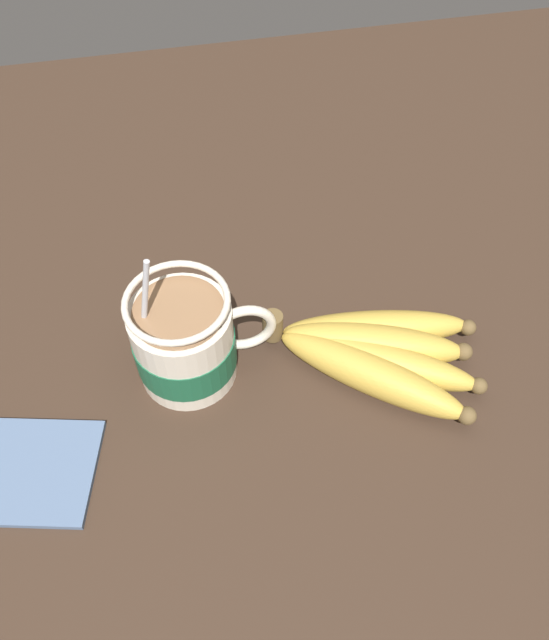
% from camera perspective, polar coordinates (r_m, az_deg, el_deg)
% --- Properties ---
extents(table, '(1.22, 1.22, 0.03)m').
position_cam_1_polar(table, '(0.61, -1.19, -5.58)').
color(table, '#332319').
rests_on(table, ground).
extents(coffee_mug, '(0.13, 0.09, 0.16)m').
position_cam_1_polar(coffee_mug, '(0.57, -8.12, -1.98)').
color(coffee_mug, beige).
rests_on(coffee_mug, table).
extents(banana_bunch, '(0.21, 0.16, 0.04)m').
position_cam_1_polar(banana_bunch, '(0.60, 9.09, -2.84)').
color(banana_bunch, brown).
rests_on(banana_bunch, table).
extents(napkin, '(0.16, 0.13, 0.01)m').
position_cam_1_polar(napkin, '(0.59, -22.63, -12.57)').
color(napkin, slate).
rests_on(napkin, table).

